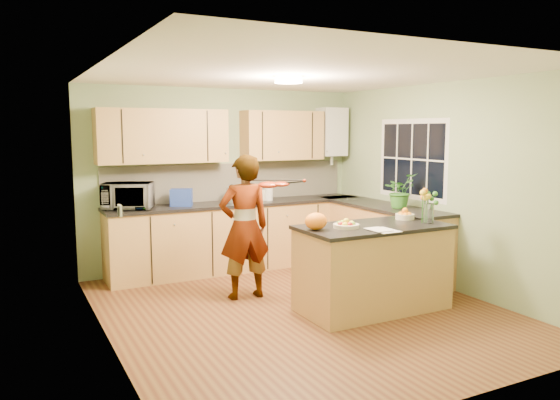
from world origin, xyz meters
name	(u,v)px	position (x,y,z in m)	size (l,w,h in m)	color
floor	(301,310)	(0.00, 0.00, 0.00)	(4.50, 4.50, 0.00)	#532917
ceiling	(302,74)	(0.00, 0.00, 2.50)	(4.00, 4.50, 0.02)	white
wall_back	(223,178)	(0.00, 2.25, 1.25)	(4.00, 0.02, 2.50)	gray
wall_front	(463,230)	(0.00, -2.25, 1.25)	(4.00, 0.02, 2.50)	gray
wall_left	(105,207)	(-2.00, 0.00, 1.25)	(0.02, 4.50, 2.50)	gray
wall_right	(445,186)	(2.00, 0.00, 1.25)	(0.02, 4.50, 2.50)	gray
back_counter	(239,235)	(0.10, 1.95, 0.47)	(3.64, 0.62, 0.94)	#B17D46
right_counter	(380,239)	(1.70, 0.85, 0.47)	(0.62, 2.24, 0.94)	#B17D46
splashback	(230,182)	(0.10, 2.23, 1.20)	(3.60, 0.02, 0.52)	beige
upper_cabinets	(215,136)	(-0.18, 2.08, 1.85)	(3.20, 0.34, 0.70)	#B17D46
boiler	(332,132)	(1.70, 2.09, 1.90)	(0.40, 0.30, 0.86)	silver
window_right	(412,159)	(1.99, 0.60, 1.55)	(0.01, 1.30, 1.05)	silver
light_switch	(120,210)	(-1.99, -0.60, 1.30)	(0.02, 0.09, 0.09)	silver
ceiling_lamp	(289,80)	(0.00, 0.30, 2.46)	(0.30, 0.30, 0.07)	#FFEABF
peninsula_island	(373,267)	(0.70, -0.32, 0.46)	(1.61, 0.82, 0.92)	#B17D46
fruit_dish	(346,224)	(0.35, -0.32, 0.96)	(0.27, 0.27, 0.09)	beige
orange_bowl	(405,215)	(1.25, -0.17, 0.97)	(0.21, 0.21, 0.12)	beige
flower_vase	(429,195)	(1.30, -0.50, 1.23)	(0.26, 0.26, 0.47)	silver
orange_bag	(316,221)	(0.02, -0.27, 1.01)	(0.23, 0.20, 0.18)	orange
papers	(384,230)	(0.60, -0.62, 0.93)	(0.23, 0.32, 0.01)	silver
violinist	(244,227)	(-0.36, 0.69, 0.83)	(0.60, 0.40, 1.66)	tan
violin	(268,185)	(-0.16, 0.47, 1.32)	(0.55, 0.22, 0.11)	#511105
microwave	(128,196)	(-1.40, 1.98, 1.11)	(0.60, 0.41, 0.33)	silver
blue_box	(181,197)	(-0.71, 1.95, 1.05)	(0.28, 0.20, 0.22)	#213999
kettle	(232,194)	(0.00, 1.95, 1.06)	(0.15, 0.15, 0.29)	silver
jar_cream	(261,195)	(0.46, 1.96, 1.02)	(0.10, 0.10, 0.15)	beige
jar_white	(269,194)	(0.55, 1.93, 1.03)	(0.12, 0.12, 0.18)	silver
potted_plant	(400,191)	(1.70, 0.47, 1.16)	(0.40, 0.35, 0.44)	#347727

